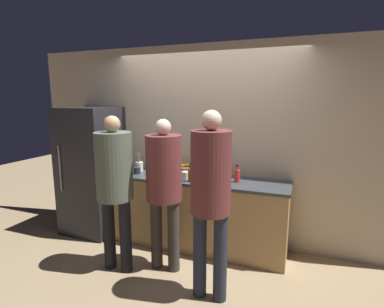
{
  "coord_description": "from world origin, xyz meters",
  "views": [
    {
      "loc": [
        1.25,
        -3.11,
        1.91
      ],
      "look_at": [
        0.0,
        0.14,
        1.27
      ],
      "focal_mm": 28.0,
      "sensor_mm": 36.0,
      "label": 1
    }
  ],
  "objects_px": {
    "fruit_bowl": "(183,170)",
    "bottle_green": "(218,170)",
    "cup_white": "(185,175)",
    "person_right": "(211,189)",
    "refrigerator": "(92,170)",
    "bottle_amber": "(191,174)",
    "person_center": "(164,180)",
    "cup_black": "(137,171)",
    "bottle_red": "(237,175)",
    "person_left": "(115,178)",
    "utensil_crock": "(139,166)"
  },
  "relations": [
    {
      "from": "fruit_bowl",
      "to": "bottle_green",
      "type": "xyz_separation_m",
      "value": [
        0.47,
        0.02,
        0.03
      ]
    },
    {
      "from": "cup_white",
      "to": "bottle_green",
      "type": "bearing_deg",
      "value": 41.04
    },
    {
      "from": "person_right",
      "to": "fruit_bowl",
      "type": "bearing_deg",
      "value": 123.38
    },
    {
      "from": "bottle_green",
      "to": "refrigerator",
      "type": "bearing_deg",
      "value": -171.94
    },
    {
      "from": "refrigerator",
      "to": "bottle_amber",
      "type": "height_order",
      "value": "refrigerator"
    },
    {
      "from": "person_center",
      "to": "fruit_bowl",
      "type": "xyz_separation_m",
      "value": [
        -0.11,
        0.81,
        -0.07
      ]
    },
    {
      "from": "bottle_amber",
      "to": "cup_black",
      "type": "height_order",
      "value": "bottle_amber"
    },
    {
      "from": "bottle_red",
      "to": "cup_black",
      "type": "xyz_separation_m",
      "value": [
        -1.34,
        -0.08,
        -0.04
      ]
    },
    {
      "from": "cup_white",
      "to": "bottle_red",
      "type": "bearing_deg",
      "value": 8.78
    },
    {
      "from": "person_left",
      "to": "person_center",
      "type": "xyz_separation_m",
      "value": [
        0.49,
        0.2,
        -0.03
      ]
    },
    {
      "from": "cup_white",
      "to": "person_left",
      "type": "bearing_deg",
      "value": -125.4
    },
    {
      "from": "bottle_amber",
      "to": "cup_black",
      "type": "distance_m",
      "value": 0.82
    },
    {
      "from": "person_left",
      "to": "fruit_bowl",
      "type": "distance_m",
      "value": 1.08
    },
    {
      "from": "person_left",
      "to": "bottle_green",
      "type": "height_order",
      "value": "person_left"
    },
    {
      "from": "person_left",
      "to": "fruit_bowl",
      "type": "relative_size",
      "value": 5.94
    },
    {
      "from": "person_left",
      "to": "cup_white",
      "type": "distance_m",
      "value": 0.91
    },
    {
      "from": "bottle_amber",
      "to": "person_center",
      "type": "bearing_deg",
      "value": -107.12
    },
    {
      "from": "refrigerator",
      "to": "cup_white",
      "type": "relative_size",
      "value": 18.66
    },
    {
      "from": "refrigerator",
      "to": "bottle_red",
      "type": "bearing_deg",
      "value": 1.65
    },
    {
      "from": "person_left",
      "to": "cup_black",
      "type": "relative_size",
      "value": 19.13
    },
    {
      "from": "person_right",
      "to": "cup_black",
      "type": "bearing_deg",
      "value": 146.63
    },
    {
      "from": "person_right",
      "to": "bottle_red",
      "type": "bearing_deg",
      "value": 87.61
    },
    {
      "from": "person_center",
      "to": "person_right",
      "type": "relative_size",
      "value": 0.94
    },
    {
      "from": "person_right",
      "to": "cup_black",
      "type": "xyz_separation_m",
      "value": [
        -1.3,
        0.86,
        -0.14
      ]
    },
    {
      "from": "utensil_crock",
      "to": "person_center",
      "type": "bearing_deg",
      "value": -43.75
    },
    {
      "from": "person_left",
      "to": "cup_black",
      "type": "xyz_separation_m",
      "value": [
        -0.18,
        0.75,
        -0.1
      ]
    },
    {
      "from": "bottle_amber",
      "to": "cup_white",
      "type": "xyz_separation_m",
      "value": [
        -0.11,
        0.08,
        -0.04
      ]
    },
    {
      "from": "cup_black",
      "to": "bottle_green",
      "type": "bearing_deg",
      "value": 14.73
    },
    {
      "from": "refrigerator",
      "to": "person_left",
      "type": "distance_m",
      "value": 1.23
    },
    {
      "from": "utensil_crock",
      "to": "cup_black",
      "type": "bearing_deg",
      "value": -71.71
    },
    {
      "from": "person_left",
      "to": "person_right",
      "type": "height_order",
      "value": "person_right"
    },
    {
      "from": "person_left",
      "to": "bottle_amber",
      "type": "distance_m",
      "value": 0.91
    },
    {
      "from": "bottle_red",
      "to": "cup_black",
      "type": "bearing_deg",
      "value": -176.6
    },
    {
      "from": "person_center",
      "to": "bottle_red",
      "type": "height_order",
      "value": "person_center"
    },
    {
      "from": "bottle_green",
      "to": "bottle_amber",
      "type": "height_order",
      "value": "bottle_amber"
    },
    {
      "from": "person_right",
      "to": "bottle_green",
      "type": "distance_m",
      "value": 1.16
    },
    {
      "from": "refrigerator",
      "to": "cup_white",
      "type": "distance_m",
      "value": 1.46
    },
    {
      "from": "cup_black",
      "to": "utensil_crock",
      "type": "bearing_deg",
      "value": 108.29
    },
    {
      "from": "person_right",
      "to": "bottle_amber",
      "type": "xyz_separation_m",
      "value": [
        -0.49,
        0.76,
        -0.09
      ]
    },
    {
      "from": "cup_white",
      "to": "fruit_bowl",
      "type": "bearing_deg",
      "value": 116.97
    },
    {
      "from": "utensil_crock",
      "to": "bottle_amber",
      "type": "height_order",
      "value": "utensil_crock"
    },
    {
      "from": "person_right",
      "to": "cup_white",
      "type": "relative_size",
      "value": 18.91
    },
    {
      "from": "cup_black",
      "to": "cup_white",
      "type": "bearing_deg",
      "value": -1.47
    },
    {
      "from": "utensil_crock",
      "to": "bottle_green",
      "type": "height_order",
      "value": "utensil_crock"
    },
    {
      "from": "fruit_bowl",
      "to": "cup_black",
      "type": "bearing_deg",
      "value": -155.7
    },
    {
      "from": "utensil_crock",
      "to": "cup_black",
      "type": "height_order",
      "value": "utensil_crock"
    },
    {
      "from": "bottle_red",
      "to": "cup_white",
      "type": "height_order",
      "value": "bottle_red"
    },
    {
      "from": "refrigerator",
      "to": "person_left",
      "type": "relative_size",
      "value": 1.03
    },
    {
      "from": "cup_black",
      "to": "person_left",
      "type": "bearing_deg",
      "value": -76.38
    },
    {
      "from": "bottle_green",
      "to": "cup_white",
      "type": "xyz_separation_m",
      "value": [
        -0.34,
        -0.29,
        -0.03
      ]
    }
  ]
}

